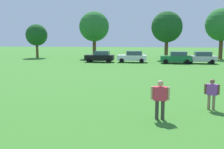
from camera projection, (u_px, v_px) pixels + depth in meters
ground_plane at (109, 68)px, 31.31m from camera, size 160.00×160.00×0.00m
adult_bystander at (160, 96)px, 11.35m from camera, size 0.82×0.37×1.73m
bystander_midfield at (212, 92)px, 12.90m from camera, size 0.72×0.37×1.54m
parked_car_black_0 at (100, 56)px, 39.35m from camera, size 4.30×2.02×1.68m
parked_car_white_1 at (133, 57)px, 39.01m from camera, size 4.30×2.02×1.68m
parked_car_green_2 at (176, 57)px, 37.30m from camera, size 4.30×2.02×1.68m
parked_car_silver_3 at (201, 58)px, 37.12m from camera, size 4.30×2.02×1.68m
tree_far_left at (37, 35)px, 48.32m from camera, size 3.95×3.95×6.15m
tree_left at (94, 27)px, 47.25m from camera, size 5.38×5.38×8.38m
tree_center at (167, 27)px, 43.58m from camera, size 5.14×5.14×8.02m
tree_right at (222, 25)px, 44.37m from camera, size 5.55×5.55×8.65m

